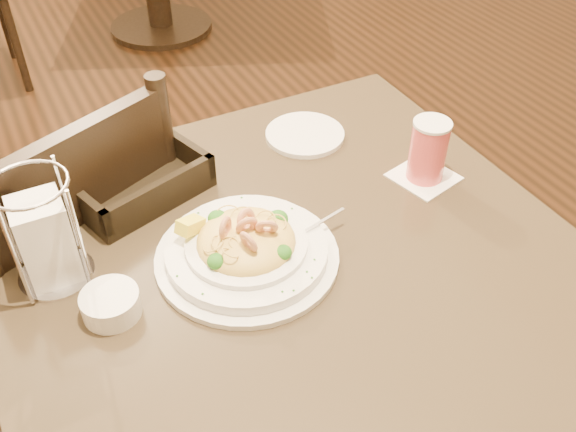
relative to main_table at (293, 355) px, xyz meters
name	(u,v)px	position (x,y,z in m)	size (l,w,h in m)	color
main_table	(293,355)	(0.00, 0.00, 0.00)	(0.90, 0.90, 0.75)	black
dining_chair_near	(74,280)	(-0.31, 0.38, -0.01)	(0.55, 0.55, 0.93)	black
pasta_bowl	(246,247)	(-0.06, 0.04, 0.26)	(0.32, 0.29, 0.09)	white
drink_glass	(428,151)	(0.31, 0.09, 0.29)	(0.12, 0.12, 0.12)	white
bread_basket	(133,180)	(-0.17, 0.29, 0.26)	(0.27, 0.24, 0.06)	black
napkin_caddy	(45,238)	(-0.33, 0.14, 0.31)	(0.11, 0.11, 0.18)	silver
side_plate	(305,135)	(0.18, 0.30, 0.24)	(0.16, 0.16, 0.01)	white
butter_ramekin	(111,304)	(-0.28, 0.03, 0.25)	(0.08, 0.08, 0.04)	white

